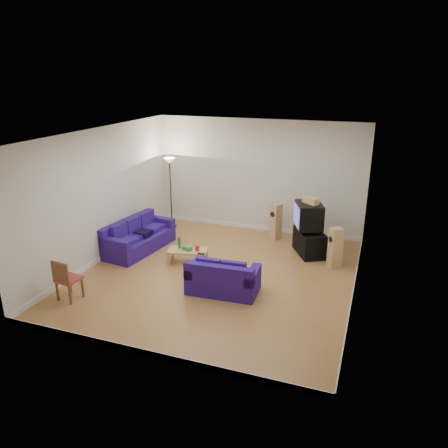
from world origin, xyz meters
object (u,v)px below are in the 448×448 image
(coffee_table, at_px, (188,252))
(television, at_px, (308,216))
(sofa_loveseat, at_px, (223,280))
(sofa_three_seat, at_px, (137,239))
(tv_stand, at_px, (309,242))

(coffee_table, bearing_deg, television, 31.01)
(sofa_loveseat, distance_m, coffee_table, 1.72)
(sofa_three_seat, distance_m, tv_stand, 4.44)
(coffee_table, xyz_separation_m, television, (2.61, 1.57, 0.73))
(sofa_loveseat, distance_m, television, 3.07)
(sofa_loveseat, bearing_deg, coffee_table, 136.46)
(sofa_three_seat, xyz_separation_m, tv_stand, (4.26, 1.25, 0.01))
(sofa_three_seat, relative_size, sofa_loveseat, 1.44)
(tv_stand, xyz_separation_m, television, (-0.07, -0.02, 0.71))
(sofa_three_seat, xyz_separation_m, sofa_loveseat, (2.90, -1.45, -0.02))
(sofa_loveseat, xyz_separation_m, television, (1.30, 2.68, 0.75))
(tv_stand, height_order, television, television)
(tv_stand, relative_size, television, 1.04)
(tv_stand, bearing_deg, television, -105.85)
(coffee_table, xyz_separation_m, tv_stand, (2.67, 1.58, 0.02))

